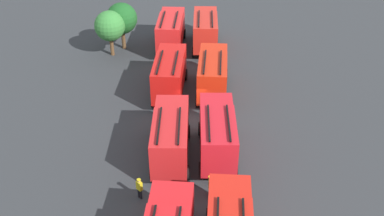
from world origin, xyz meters
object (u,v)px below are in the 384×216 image
at_px(fire_truck_3, 205,29).
at_px(tree_0, 110,26).
at_px(fire_truck_7, 171,30).
at_px(fire_truck_5, 171,135).
at_px(fire_truck_2, 213,73).
at_px(fire_truck_6, 170,73).
at_px(firefighter_1, 173,18).
at_px(tree_1, 122,19).
at_px(fire_truck_1, 217,133).
at_px(firefighter_0, 139,188).
at_px(firefighter_2, 210,185).

distance_m(fire_truck_3, tree_0, 10.14).
bearing_deg(fire_truck_7, fire_truck_5, -174.42).
xyz_separation_m(fire_truck_2, fire_truck_7, (9.56, 3.83, 0.00)).
height_order(fire_truck_6, firefighter_1, fire_truck_6).
distance_m(fire_truck_2, fire_truck_6, 3.88).
bearing_deg(tree_0, tree_1, -34.29).
bearing_deg(fire_truck_1, fire_truck_7, 12.88).
bearing_deg(tree_1, fire_truck_3, -90.91).
bearing_deg(firefighter_0, fire_truck_6, 36.57).
relative_size(fire_truck_5, firefighter_2, 4.07).
xyz_separation_m(fire_truck_7, tree_1, (0.19, 5.17, 1.29)).
height_order(firefighter_2, tree_1, tree_1).
height_order(fire_truck_6, fire_truck_7, same).
distance_m(fire_truck_1, fire_truck_7, 18.86).
xyz_separation_m(fire_truck_6, fire_truck_7, (9.47, -0.05, 0.00)).
xyz_separation_m(fire_truck_2, fire_truck_5, (-9.17, 3.72, 0.00)).
distance_m(fire_truck_2, firefighter_1, 16.19).
xyz_separation_m(fire_truck_2, firefighter_0, (-13.26, 5.81, -1.23)).
relative_size(fire_truck_2, firefighter_0, 4.49).
relative_size(fire_truck_2, fire_truck_7, 1.00).
bearing_deg(fire_truck_1, fire_truck_3, 1.50).
distance_m(fire_truck_7, firefighter_2, 23.04).
bearing_deg(fire_truck_5, tree_0, 22.58).
bearing_deg(fire_truck_7, firefighter_1, 3.11).
bearing_deg(fire_truck_5, fire_truck_3, -8.45).
height_order(fire_truck_5, tree_0, tree_0).
bearing_deg(tree_1, fire_truck_5, -164.44).
bearing_deg(firefighter_0, tree_1, 52.68).
xyz_separation_m(fire_truck_5, firefighter_2, (-4.12, -2.64, -1.14)).
bearing_deg(tree_0, firefighter_1, -40.55).
xyz_separation_m(fire_truck_5, tree_1, (18.92, 5.27, 1.29)).
bearing_deg(tree_1, fire_truck_7, -92.09).
xyz_separation_m(tree_0, tree_1, (1.59, -1.08, 0.15)).
xyz_separation_m(fire_truck_6, firefighter_2, (-13.39, -2.79, -1.14)).
bearing_deg(firefighter_0, fire_truck_2, 21.15).
distance_m(fire_truck_5, tree_1, 19.68).
height_order(fire_truck_5, firefighter_1, fire_truck_5).
distance_m(fire_truck_2, tree_1, 13.33).
bearing_deg(fire_truck_6, tree_0, 43.12).
height_order(fire_truck_7, firefighter_0, fire_truck_7).
bearing_deg(fire_truck_2, tree_0, 56.81).
bearing_deg(fire_truck_3, firefighter_1, 32.83).
xyz_separation_m(fire_truck_5, firefighter_1, (24.90, -0.13, -1.21)).
bearing_deg(fire_truck_3, fire_truck_7, 93.92).
distance_m(fire_truck_1, firefighter_1, 24.95).
bearing_deg(fire_truck_7, fire_truck_2, -152.92).
distance_m(fire_truck_5, tree_0, 18.49).
bearing_deg(firefighter_1, tree_1, 150.13).
distance_m(firefighter_2, tree_1, 24.48).
distance_m(fire_truck_6, tree_0, 10.24).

